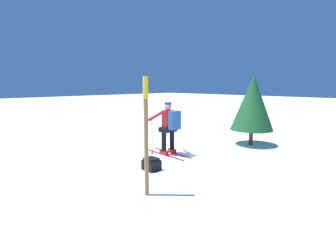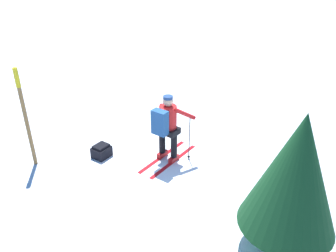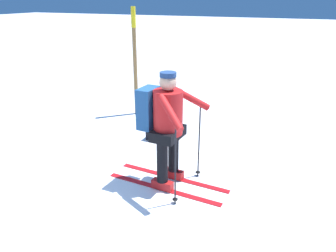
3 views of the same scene
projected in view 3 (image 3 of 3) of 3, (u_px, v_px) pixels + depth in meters
ground_plane at (103, 195)px, 4.40m from camera, size 80.00×80.00×0.00m
skier at (165, 121)px, 4.35m from camera, size 1.74×1.00×1.61m
dropped_backpack at (159, 131)px, 6.09m from camera, size 0.41×0.36×0.32m
trail_marker at (135, 55)px, 6.97m from camera, size 0.10×0.10×2.30m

